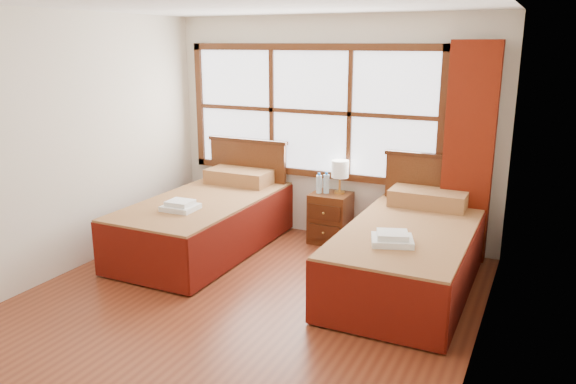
% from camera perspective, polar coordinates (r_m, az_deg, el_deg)
% --- Properties ---
extents(floor, '(4.50, 4.50, 0.00)m').
position_cam_1_polar(floor, '(5.10, -5.38, -11.79)').
color(floor, brown).
rests_on(floor, ground).
extents(ceiling, '(4.50, 4.50, 0.00)m').
position_cam_1_polar(ceiling, '(4.57, -6.22, 18.75)').
color(ceiling, white).
rests_on(ceiling, wall_back).
extents(wall_back, '(4.00, 0.00, 4.00)m').
position_cam_1_polar(wall_back, '(6.66, 4.34, 6.37)').
color(wall_back, silver).
rests_on(wall_back, floor).
extents(wall_left, '(0.00, 4.50, 4.50)m').
position_cam_1_polar(wall_left, '(5.94, -22.57, 4.21)').
color(wall_left, silver).
rests_on(wall_left, floor).
extents(wall_right, '(0.00, 4.50, 4.50)m').
position_cam_1_polar(wall_right, '(4.03, 19.35, -0.14)').
color(wall_right, silver).
rests_on(wall_right, floor).
extents(window, '(3.16, 0.06, 1.56)m').
position_cam_1_polar(window, '(6.69, 2.24, 8.17)').
color(window, white).
rests_on(window, wall_back).
extents(curtain, '(0.50, 0.16, 2.30)m').
position_cam_1_polar(curtain, '(6.15, 17.87, 3.74)').
color(curtain, maroon).
rests_on(curtain, wall_back).
extents(bed_left, '(1.15, 2.24, 1.13)m').
position_cam_1_polar(bed_left, '(6.44, -8.17, -2.79)').
color(bed_left, '#3D1C0C').
rests_on(bed_left, floor).
extents(bed_right, '(1.16, 2.25, 1.13)m').
position_cam_1_polar(bed_right, '(5.56, 12.31, -5.89)').
color(bed_right, '#3D1C0C').
rests_on(bed_right, floor).
extents(nightstand, '(0.44, 0.44, 0.59)m').
position_cam_1_polar(nightstand, '(6.61, 4.32, -2.64)').
color(nightstand, '#502711').
rests_on(nightstand, floor).
extents(towels_left, '(0.35, 0.31, 0.10)m').
position_cam_1_polar(towels_left, '(5.94, -10.88, -1.40)').
color(towels_left, white).
rests_on(towels_left, bed_left).
extents(towels_right, '(0.43, 0.41, 0.10)m').
position_cam_1_polar(towels_right, '(4.95, 10.54, -4.68)').
color(towels_right, white).
rests_on(towels_right, bed_right).
extents(lamp, '(0.20, 0.20, 0.39)m').
position_cam_1_polar(lamp, '(6.49, 5.31, 2.23)').
color(lamp, gold).
rests_on(lamp, nightstand).
extents(bottle_near, '(0.06, 0.06, 0.24)m').
position_cam_1_polar(bottle_near, '(6.52, 3.17, 0.83)').
color(bottle_near, silver).
rests_on(bottle_near, nightstand).
extents(bottle_far, '(0.07, 0.07, 0.25)m').
position_cam_1_polar(bottle_far, '(6.52, 3.92, 0.86)').
color(bottle_far, silver).
rests_on(bottle_far, nightstand).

